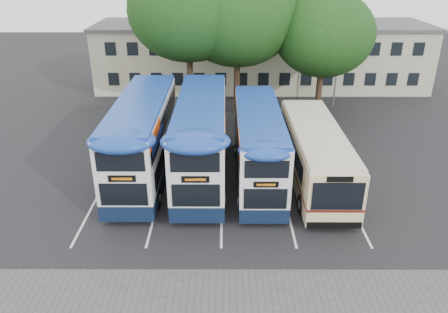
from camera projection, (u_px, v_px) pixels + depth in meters
name	position (u px, v px, depth m)	size (l,w,h in m)	color
ground	(300.00, 242.00, 20.65)	(120.00, 120.00, 0.00)	black
bay_lines	(222.00, 190.00, 25.19)	(14.12, 11.00, 0.01)	silver
depot_building	(261.00, 54.00, 43.75)	(32.40, 8.40, 6.20)	#B9B395
lamp_post	(339.00, 49.00, 36.57)	(0.25, 1.05, 9.06)	gray
tree_left	(188.00, 10.00, 33.04)	(9.16, 9.16, 12.39)	black
tree_mid	(238.00, 15.00, 33.67)	(9.39, 9.39, 12.09)	black
tree_right	(324.00, 34.00, 33.57)	(7.73, 7.73, 10.02)	black
bus_dd_left	(143.00, 135.00, 25.84)	(2.79, 11.50, 4.79)	#0E1B35
bus_dd_mid	(202.00, 135.00, 25.77)	(2.81, 11.58, 4.83)	#0E1B35
bus_dd_right	(258.00, 143.00, 25.37)	(2.53, 10.45, 4.35)	#0E1B35
bus_single	(315.00, 151.00, 25.58)	(2.84, 11.14, 3.32)	beige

